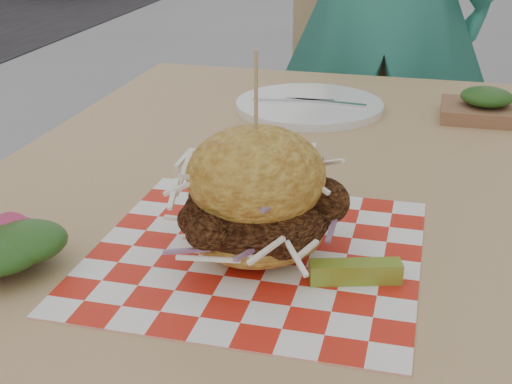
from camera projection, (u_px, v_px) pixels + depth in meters
The scene contains 7 objects.
patio_table at pixel (269, 221), 1.05m from camera, with size 0.80×1.20×0.75m.
patio_chair at pixel (363, 106), 2.02m from camera, with size 0.54×0.54×0.95m.
paper_liner at pixel (256, 253), 0.80m from camera, with size 0.36×0.36×0.00m, color red.
sandwich at pixel (256, 201), 0.77m from camera, with size 0.20×0.20×0.23m.
pickle_spear at pixel (355, 272), 0.73m from camera, with size 0.10×0.02×0.02m, color olive.
place_setting at pixel (309, 106), 1.30m from camera, with size 0.27×0.27×0.02m.
kraft_tray at pixel (485, 106), 1.25m from camera, with size 0.15×0.12×0.06m.
Camera 1 is at (0.37, -0.68, 1.13)m, focal length 50.00 mm.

